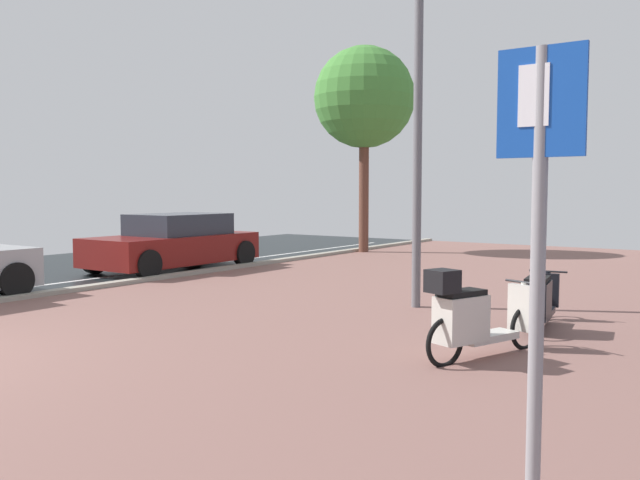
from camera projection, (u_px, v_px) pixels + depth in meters
name	position (u px, v px, depth m)	size (l,w,h in m)	color
scooter_near	(472.00, 317.00, 7.20)	(0.89, 1.78, 1.05)	black
scooter_mid	(539.00, 301.00, 8.74)	(0.60, 1.79, 0.75)	black
parked_car_far	(174.00, 243.00, 15.52)	(1.95, 4.06, 1.30)	maroon
parking_sign	(538.00, 255.00, 3.07)	(0.40, 0.07, 2.49)	gray
lamp_post	(418.00, 114.00, 10.30)	(0.20, 0.52, 5.40)	slate
street_tree	(364.00, 98.00, 19.67)	(2.99, 2.99, 6.09)	brown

